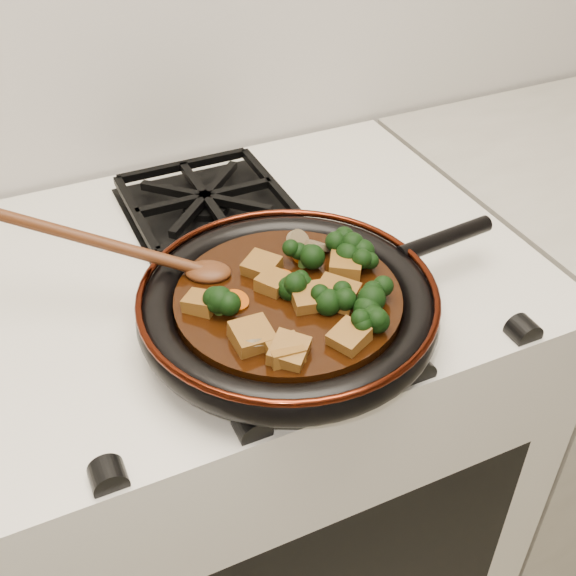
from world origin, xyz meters
name	(u,v)px	position (x,y,z in m)	size (l,w,h in m)	color
stove	(252,467)	(0.00, 1.69, 0.45)	(0.76, 0.60, 0.90)	beige
burner_grate_front	(284,314)	(0.00, 1.55, 0.91)	(0.23, 0.23, 0.03)	black
burner_grate_back	(206,202)	(0.00, 1.83, 0.91)	(0.23, 0.23, 0.03)	black
skillet	(290,305)	(0.00, 1.53, 0.94)	(0.48, 0.35, 0.05)	black
braising_sauce	(288,302)	(0.00, 1.53, 0.95)	(0.26, 0.26, 0.02)	black
tofu_cube_0	(273,283)	(-0.01, 1.55, 0.97)	(0.03, 0.03, 0.02)	brown
tofu_cube_1	(337,294)	(0.04, 1.50, 0.97)	(0.04, 0.05, 0.02)	brown
tofu_cube_2	(349,338)	(0.02, 1.43, 0.97)	(0.03, 0.04, 0.02)	brown
tofu_cube_3	(262,267)	(-0.01, 1.58, 0.97)	(0.04, 0.04, 0.02)	brown
tofu_cube_4	(252,337)	(-0.07, 1.47, 0.97)	(0.04, 0.04, 0.02)	brown
tofu_cube_5	(309,299)	(0.01, 1.51, 0.97)	(0.04, 0.04, 0.02)	brown
tofu_cube_6	(345,267)	(0.08, 1.54, 0.97)	(0.04, 0.04, 0.02)	brown
tofu_cube_7	(201,303)	(-0.10, 1.55, 0.97)	(0.03, 0.03, 0.02)	brown
tofu_cube_8	(284,351)	(-0.05, 1.44, 0.97)	(0.04, 0.04, 0.02)	brown
tofu_cube_9	(289,352)	(-0.05, 1.44, 0.97)	(0.04, 0.04, 0.02)	brown
broccoli_floret_0	(376,297)	(0.08, 1.47, 0.97)	(0.06, 0.06, 0.05)	black
broccoli_floret_1	(333,299)	(0.03, 1.49, 0.97)	(0.06, 0.06, 0.05)	black
broccoli_floret_2	(303,257)	(0.04, 1.57, 0.97)	(0.06, 0.06, 0.06)	black
broccoli_floret_3	(347,250)	(0.09, 1.57, 0.97)	(0.06, 0.06, 0.05)	black
broccoli_floret_4	(218,305)	(-0.09, 1.53, 0.97)	(0.06, 0.06, 0.05)	black
broccoli_floret_5	(362,320)	(0.05, 1.45, 0.97)	(0.06, 0.06, 0.05)	black
broccoli_floret_6	(367,258)	(0.11, 1.54, 0.97)	(0.06, 0.06, 0.06)	black
broccoli_floret_7	(296,286)	(0.01, 1.53, 0.97)	(0.06, 0.06, 0.05)	black
carrot_coin_0	(305,255)	(0.05, 1.59, 0.96)	(0.03, 0.03, 0.01)	#A23C04
carrot_coin_1	(283,279)	(0.00, 1.55, 0.96)	(0.03, 0.03, 0.01)	#A23C04
carrot_coin_2	(236,301)	(-0.06, 1.54, 0.96)	(0.03, 0.03, 0.01)	#A23C04
carrot_coin_3	(354,333)	(0.03, 1.44, 0.96)	(0.03, 0.03, 0.01)	#A23C04
carrot_coin_4	(374,295)	(0.08, 1.48, 0.96)	(0.03, 0.03, 0.01)	#A23C04
mushroom_slice_0	(252,344)	(-0.07, 1.47, 0.97)	(0.03, 0.03, 0.01)	brown
mushroom_slice_1	(318,246)	(0.07, 1.60, 0.97)	(0.03, 0.03, 0.01)	brown
mushroom_slice_2	(372,303)	(0.07, 1.47, 0.97)	(0.04, 0.04, 0.01)	brown
mushroom_slice_3	(298,243)	(0.05, 1.61, 0.97)	(0.03, 0.03, 0.01)	brown
wooden_spoon	(136,252)	(-0.15, 1.65, 0.99)	(0.16, 0.11, 0.28)	#4C2510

